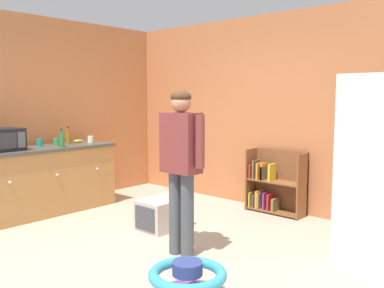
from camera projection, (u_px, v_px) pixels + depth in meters
name	position (u px, v px, depth m)	size (l,w,h in m)	color
ground_plane	(154.00, 254.00, 4.19)	(12.00, 12.00, 0.00)	#B3A590
back_wall	(276.00, 113.00, 5.77)	(5.20, 0.06, 2.70)	#C07043
left_side_wall	(73.00, 111.00, 6.38)	(0.06, 2.99, 2.70)	#BD7142
kitchen_counter	(45.00, 180.00, 5.64)	(0.65, 1.91, 0.90)	#B17941
refrigerator	(383.00, 168.00, 3.98)	(0.73, 0.68, 1.78)	white
bookshelf	(273.00, 185.00, 5.68)	(0.80, 0.28, 0.85)	brown
standing_person	(181.00, 158.00, 4.06)	(0.57, 0.22, 1.63)	#4A4D52
baby_walker	(187.00, 282.00, 3.19)	(0.60, 0.60, 0.32)	purple
pet_carrier	(162.00, 214.00, 4.98)	(0.42, 0.55, 0.36)	beige
microwave	(1.00, 140.00, 5.16)	(0.37, 0.48, 0.28)	black
banana_bunch	(79.00, 141.00, 6.11)	(0.12, 0.16, 0.04)	yellow
green_glass_bottle	(62.00, 140.00, 5.55)	(0.07, 0.07, 0.25)	#33753D
amber_bottle	(68.00, 137.00, 5.97)	(0.07, 0.07, 0.25)	#9E661E
teal_cup	(40.00, 142.00, 5.71)	(0.08, 0.08, 0.10)	teal
orange_cup	(17.00, 144.00, 5.49)	(0.08, 0.08, 0.10)	orange
white_cup	(90.00, 139.00, 6.15)	(0.08, 0.08, 0.10)	white
green_cup	(56.00, 142.00, 5.81)	(0.08, 0.08, 0.10)	green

